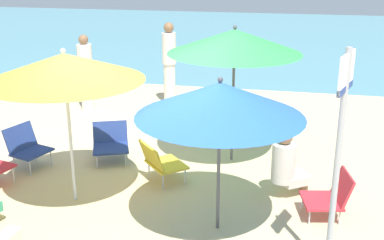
{
  "coord_description": "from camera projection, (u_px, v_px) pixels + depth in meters",
  "views": [
    {
      "loc": [
        2.16,
        -5.59,
        3.02
      ],
      "look_at": [
        0.73,
        1.12,
        0.7
      ],
      "focal_mm": 45.9,
      "sensor_mm": 36.0,
      "label": 1
    }
  ],
  "objects": [
    {
      "name": "person_a",
      "position": [
        287.0,
        164.0,
        6.34
      ],
      "size": [
        0.54,
        0.49,
        0.93
      ],
      "rotation": [
        0.0,
        0.0,
        0.61
      ],
      "color": "silver",
      "rests_on": "ground_plane"
    },
    {
      "name": "beach_chair_b",
      "position": [
        331.0,
        195.0,
        5.87
      ],
      "size": [
        0.62,
        0.59,
        0.57
      ],
      "rotation": [
        0.0,
        0.0,
        -2.94
      ],
      "color": "red",
      "rests_on": "ground_plane"
    },
    {
      "name": "umbrella_blue",
      "position": [
        220.0,
        100.0,
        5.22
      ],
      "size": [
        1.85,
        1.85,
        1.8
      ],
      "color": "#4C4C51",
      "rests_on": "ground_plane"
    },
    {
      "name": "warning_sign",
      "position": [
        340.0,
        135.0,
        4.47
      ],
      "size": [
        0.17,
        0.45,
        2.27
      ],
      "rotation": [
        0.0,
        0.0,
        -0.32
      ],
      "color": "#ADADB2",
      "rests_on": "ground_plane"
    },
    {
      "name": "sea_water",
      "position": [
        240.0,
        36.0,
        19.2
      ],
      "size": [
        40.0,
        16.0,
        0.01
      ],
      "primitive_type": "cube",
      "color": "#5693A3",
      "rests_on": "ground_plane"
    },
    {
      "name": "umbrella_yellow",
      "position": [
        64.0,
        67.0,
        5.81
      ],
      "size": [
        1.92,
        1.92,
        1.98
      ],
      "color": "silver",
      "rests_on": "ground_plane"
    },
    {
      "name": "beach_chair_c",
      "position": [
        111.0,
        142.0,
        7.54
      ],
      "size": [
        0.71,
        0.75,
        0.56
      ],
      "rotation": [
        0.0,
        0.0,
        -1.2
      ],
      "color": "navy",
      "rests_on": "ground_plane"
    },
    {
      "name": "person_b",
      "position": [
        169.0,
        63.0,
        10.19
      ],
      "size": [
        0.29,
        0.29,
        1.72
      ],
      "rotation": [
        0.0,
        0.0,
        2.76
      ],
      "color": "silver",
      "rests_on": "ground_plane"
    },
    {
      "name": "beach_chair_f",
      "position": [
        26.0,
        146.0,
        7.24
      ],
      "size": [
        0.63,
        0.64,
        0.63
      ],
      "rotation": [
        0.0,
        0.0,
        -0.31
      ],
      "color": "navy",
      "rests_on": "ground_plane"
    },
    {
      "name": "person_c",
      "position": [
        86.0,
        73.0,
        9.78
      ],
      "size": [
        0.29,
        0.29,
        1.54
      ],
      "rotation": [
        0.0,
        0.0,
        6.15
      ],
      "color": "silver",
      "rests_on": "ground_plane"
    },
    {
      "name": "beach_chair_a",
      "position": [
        160.0,
        161.0,
        6.75
      ],
      "size": [
        0.75,
        0.75,
        0.59
      ],
      "rotation": [
        0.0,
        0.0,
        0.74
      ],
      "color": "gold",
      "rests_on": "ground_plane"
    },
    {
      "name": "ground_plane",
      "position": [
        122.0,
        192.0,
        6.57
      ],
      "size": [
        40.0,
        40.0,
        0.0
      ],
      "primitive_type": "plane",
      "color": "#D3BC8C"
    },
    {
      "name": "umbrella_green",
      "position": [
        235.0,
        41.0,
        7.03
      ],
      "size": [
        1.95,
        1.95,
        2.07
      ],
      "color": "#4C4C51",
      "rests_on": "ground_plane"
    }
  ]
}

